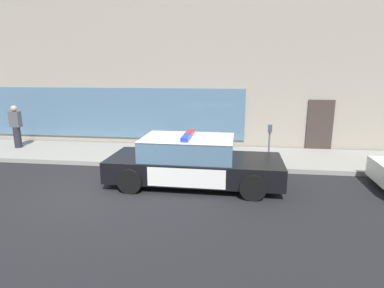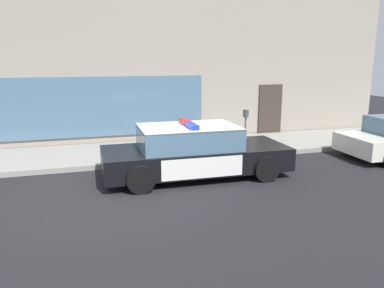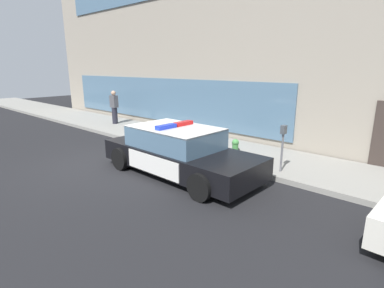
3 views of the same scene
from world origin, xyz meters
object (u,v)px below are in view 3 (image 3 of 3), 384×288
police_cruiser (179,151)px  parking_meter (283,140)px  fire_hydrant (235,151)px  pedestrian_on_sidewalk (114,107)px

police_cruiser → parking_meter: bearing=38.7°
parking_meter → fire_hydrant: bearing=-176.0°
police_cruiser → pedestrian_on_sidewalk: 8.07m
police_cruiser → pedestrian_on_sidewalk: (-7.52, 2.89, 0.33)m
fire_hydrant → parking_meter: (1.49, 0.10, 0.58)m
police_cruiser → pedestrian_on_sidewalk: pedestrian_on_sidewalk is taller
pedestrian_on_sidewalk → parking_meter: bearing=-98.0°
fire_hydrant → pedestrian_on_sidewalk: pedestrian_on_sidewalk is taller
pedestrian_on_sidewalk → parking_meter: pedestrian_on_sidewalk is taller
police_cruiser → parking_meter: 2.96m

